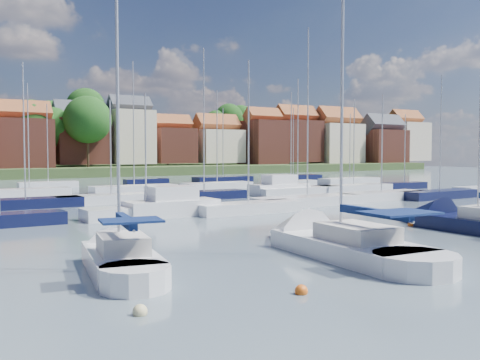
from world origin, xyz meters
TOP-DOWN VIEW (x-y plane):
  - ground at (0.00, 40.00)m, footprint 260.00×260.00m
  - sailboat_left at (-14.76, 4.86)m, footprint 4.21×9.81m
  - sailboat_centre at (-4.95, 3.13)m, footprint 4.38×13.03m
  - sailboat_navy at (7.03, 4.15)m, footprint 3.63×12.73m
  - buoy_a at (-16.38, -1.77)m, footprint 0.44×0.44m
  - buoy_b at (-10.91, -2.46)m, footprint 0.45×0.45m
  - buoy_c at (-5.16, -0.50)m, footprint 0.51×0.51m
  - buoy_e at (5.52, 6.78)m, footprint 0.47×0.47m
  - marina_field at (1.91, 35.15)m, footprint 79.62×41.41m
  - far_shore_town at (2.23, 132.67)m, footprint 212.46×90.00m

SIDE VIEW (x-z plane):
  - ground at x=0.00m, z-range 0.00..0.00m
  - buoy_a at x=-16.38m, z-range -0.22..0.22m
  - buoy_b at x=-10.91m, z-range -0.22..0.22m
  - buoy_c at x=-5.16m, z-range -0.26..0.26m
  - buoy_e at x=5.52m, z-range -0.24..0.24m
  - sailboat_centre at x=-4.95m, z-range -8.32..9.02m
  - sailboat_navy at x=7.03m, z-range -8.39..9.09m
  - sailboat_left at x=-14.76m, z-range -6.15..6.88m
  - marina_field at x=1.91m, z-range -7.53..8.40m
  - far_shore_town at x=2.23m, z-range -6.53..15.74m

